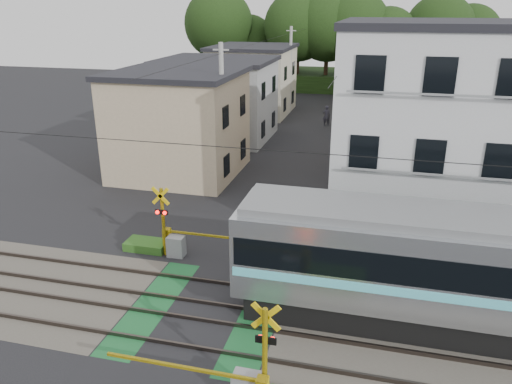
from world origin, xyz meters
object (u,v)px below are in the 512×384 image
(crossing_signal_near, at_px, (249,382))
(pedestrian, at_px, (326,116))
(crossing_signal_far, at_px, (174,240))
(apartment_block, at_px, (453,131))

(crossing_signal_near, relative_size, pedestrian, 2.67)
(crossing_signal_near, bearing_deg, crossing_signal_far, 125.29)
(crossing_signal_far, relative_size, apartment_block, 0.46)
(crossing_signal_far, bearing_deg, crossing_signal_near, -54.71)
(apartment_block, bearing_deg, crossing_signal_far, -152.22)
(apartment_block, height_order, pedestrian, apartment_block)
(crossing_signal_far, bearing_deg, pedestrian, 82.48)
(apartment_block, relative_size, pedestrian, 5.76)
(crossing_signal_near, distance_m, apartment_block, 14.95)
(apartment_block, distance_m, pedestrian, 21.38)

